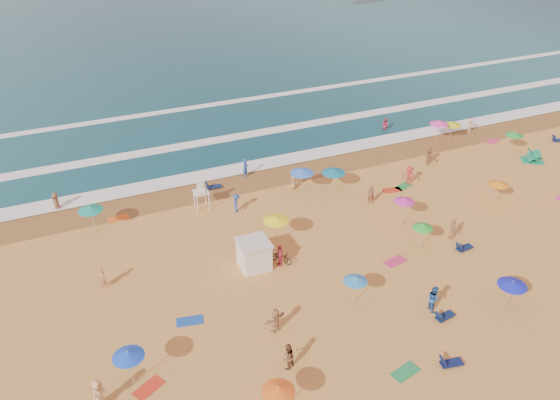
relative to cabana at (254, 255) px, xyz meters
name	(u,v)px	position (x,y,z in m)	size (l,w,h in m)	color
ground	(342,248)	(6.86, -0.55, -1.00)	(220.00, 220.00, 0.00)	gold
ocean	(134,16)	(6.86, 83.45, -1.00)	(220.00, 140.00, 0.18)	#0C4756
wet_sand	(277,175)	(6.86, 11.95, -0.99)	(220.00, 220.00, 0.00)	olive
surf_foam	(244,138)	(6.86, 20.77, -0.90)	(200.00, 18.70, 0.05)	white
cabana	(254,255)	(0.00, 0.00, 0.00)	(2.00, 2.00, 2.00)	white
cabana_roof	(254,243)	(0.00, 0.00, 1.06)	(2.20, 2.20, 0.12)	silver
bicycle	(280,257)	(1.90, -0.30, -0.52)	(0.63, 1.81, 0.95)	black
lifeguard_stand	(201,197)	(-1.18, 9.15, 0.05)	(1.20, 1.20, 2.10)	white
beach_umbrellas	(365,198)	(10.30, 2.15, 1.13)	(41.98, 26.00, 0.82)	#D12EA1
loungers	(444,253)	(13.36, -4.27, -0.83)	(55.44, 25.67, 0.34)	#0E1447
towels	(386,246)	(9.99, -1.68, -0.98)	(41.67, 25.60, 0.03)	red
popup_tents	(552,173)	(29.66, 1.31, -0.40)	(4.98, 9.07, 1.20)	#D72FA5
beachgoers	(329,212)	(7.69, 3.16, -0.16)	(43.18, 27.21, 2.12)	tan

